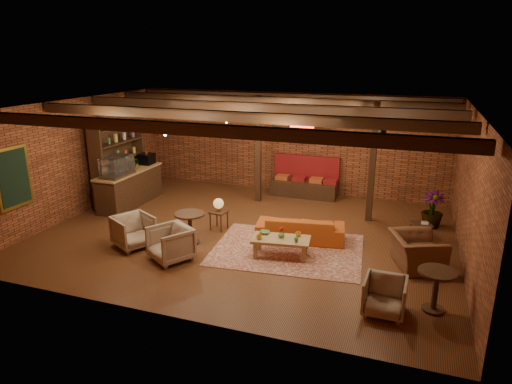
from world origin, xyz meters
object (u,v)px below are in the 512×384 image
(side_table_lamp, at_px, (219,206))
(armchair_right, at_px, (417,246))
(coffee_table, at_px, (280,240))
(armchair_a, at_px, (133,230))
(armchair_b, at_px, (170,242))
(sofa, at_px, (300,228))
(round_table_left, at_px, (190,223))
(side_table_book, at_px, (421,225))
(armchair_far, at_px, (385,295))
(plant_tall, at_px, (437,174))
(round_table_right, at_px, (436,284))

(side_table_lamp, bearing_deg, armchair_right, -7.01)
(coffee_table, height_order, armchair_right, armchair_right)
(armchair_a, bearing_deg, armchair_right, -51.29)
(armchair_b, bearing_deg, armchair_right, 47.85)
(side_table_lamp, bearing_deg, armchair_a, -130.71)
(armchair_a, relative_size, armchair_b, 1.00)
(side_table_lamp, relative_size, armchair_a, 1.00)
(sofa, relative_size, armchair_a, 2.51)
(round_table_left, bearing_deg, armchair_b, -88.08)
(round_table_left, xyz_separation_m, side_table_book, (5.19, 1.87, -0.06))
(side_table_book, distance_m, armchair_far, 3.56)
(plant_tall, bearing_deg, side_table_book, -103.00)
(armchair_far, bearing_deg, armchair_b, 173.36)
(sofa, relative_size, side_table_book, 3.70)
(side_table_lamp, relative_size, side_table_book, 1.47)
(armchair_far, height_order, plant_tall, plant_tall)
(coffee_table, distance_m, armchair_b, 2.42)
(side_table_book, bearing_deg, round_table_left, -160.14)
(armchair_far, bearing_deg, armchair_a, 171.65)
(coffee_table, xyz_separation_m, armchair_right, (2.87, 0.44, 0.09))
(armchair_right, distance_m, plant_tall, 2.80)
(armchair_b, bearing_deg, round_table_left, 124.15)
(armchair_right, height_order, plant_tall, plant_tall)
(sofa, distance_m, armchair_a, 3.97)
(coffee_table, distance_m, round_table_left, 2.25)
(armchair_b, bearing_deg, plant_tall, 68.84)
(armchair_b, relative_size, armchair_right, 0.76)
(sofa, bearing_deg, round_table_left, 13.80)
(armchair_a, bearing_deg, side_table_lamp, -11.74)
(armchair_b, bearing_deg, coffee_table, 56.05)
(armchair_a, xyz_separation_m, armchair_right, (6.27, 1.08, 0.06))
(armchair_a, xyz_separation_m, plant_tall, (6.61, 3.68, 1.02))
(side_table_lamp, bearing_deg, armchair_b, -97.14)
(side_table_book, bearing_deg, plant_tall, 77.00)
(armchair_right, relative_size, plant_tall, 0.38)
(round_table_left, bearing_deg, sofa, 23.07)
(coffee_table, bearing_deg, round_table_right, -21.12)
(armchair_b, xyz_separation_m, armchair_right, (5.09, 1.42, 0.06))
(round_table_right, height_order, armchair_far, round_table_right)
(plant_tall, bearing_deg, armchair_right, -97.40)
(side_table_lamp, xyz_separation_m, side_table_book, (4.90, 0.85, -0.18))
(plant_tall, bearing_deg, armchair_b, -143.39)
(side_table_book, bearing_deg, armchair_a, -158.35)
(armchair_b, height_order, armchair_far, armchair_b)
(armchair_b, bearing_deg, sofa, 72.31)
(armchair_b, bearing_deg, armchair_a, -164.08)
(sofa, relative_size, armchair_b, 2.50)
(coffee_table, xyz_separation_m, armchair_a, (-3.40, -0.63, 0.03))
(side_table_book, height_order, plant_tall, plant_tall)
(armchair_a, height_order, plant_tall, plant_tall)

